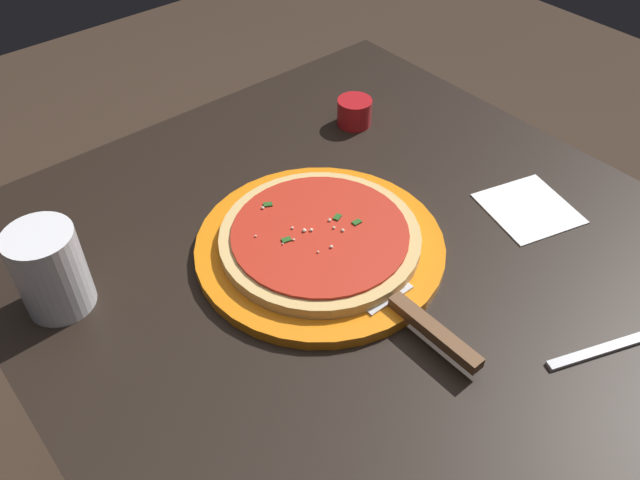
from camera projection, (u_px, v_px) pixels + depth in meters
name	position (u px, v px, depth m)	size (l,w,h in m)	color
restaurant_table	(354.00, 328.00, 0.96)	(0.89, 0.86, 0.77)	black
serving_plate	(320.00, 247.00, 0.85)	(0.33, 0.33, 0.02)	orange
pizza	(320.00, 237.00, 0.84)	(0.26, 0.26, 0.02)	#DBB26B
pizza_server	(408.00, 312.00, 0.76)	(0.22, 0.07, 0.01)	silver
cup_tall_drink	(50.00, 270.00, 0.75)	(0.08, 0.08, 0.11)	silver
cup_small_sauce	(354.00, 112.00, 1.07)	(0.06, 0.06, 0.04)	#B2191E
napkin_folded_right	(528.00, 208.00, 0.92)	(0.12, 0.12, 0.00)	white
fork	(627.00, 342.00, 0.75)	(0.08, 0.18, 0.00)	silver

